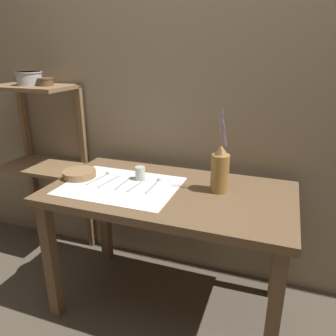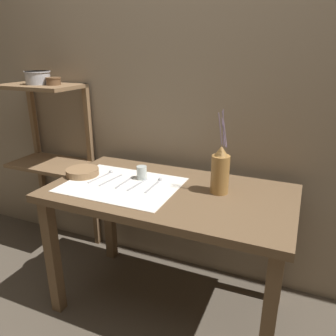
{
  "view_description": "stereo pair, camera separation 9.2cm",
  "coord_description": "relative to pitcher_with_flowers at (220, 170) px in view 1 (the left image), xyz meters",
  "views": [
    {
      "loc": [
        0.52,
        -1.47,
        1.43
      ],
      "look_at": [
        -0.01,
        0.0,
        0.86
      ],
      "focal_mm": 35.0,
      "sensor_mm": 36.0,
      "label": 1
    },
    {
      "loc": [
        0.61,
        -1.44,
        1.43
      ],
      "look_at": [
        -0.01,
        0.0,
        0.86
      ],
      "focal_mm": 35.0,
      "sensor_mm": 36.0,
      "label": 2
    }
  ],
  "objects": [
    {
      "name": "fork_outer",
      "position": [
        -0.59,
        -0.09,
        -0.11
      ],
      "size": [
        0.04,
        0.19,
        0.0
      ],
      "color": "#A8A8AD",
      "rests_on": "wooden_table"
    },
    {
      "name": "linen_cloth",
      "position": [
        -0.51,
        -0.11,
        -0.11
      ],
      "size": [
        0.6,
        0.45,
        0.0
      ],
      "color": "white",
      "rests_on": "wooden_table"
    },
    {
      "name": "metal_pot_small",
      "position": [
        -1.15,
        0.17,
        0.39
      ],
      "size": [
        0.1,
        0.1,
        0.05
      ],
      "color": "brown",
      "rests_on": "wooden_shelf_unit"
    },
    {
      "name": "metal_pot_large",
      "position": [
        -1.27,
        0.17,
        0.4
      ],
      "size": [
        0.16,
        0.16,
        0.08
      ],
      "color": "#A8A8AD",
      "rests_on": "wooden_shelf_unit"
    },
    {
      "name": "fork_inner",
      "position": [
        -0.43,
        -0.08,
        -0.11
      ],
      "size": [
        0.03,
        0.19,
        0.0
      ],
      "color": "#A8A8AD",
      "rests_on": "wooden_table"
    },
    {
      "name": "wooden_shelf_unit",
      "position": [
        -1.26,
        0.21,
        -0.01
      ],
      "size": [
        0.53,
        0.33,
        1.22
      ],
      "color": "brown",
      "rests_on": "ground_plane"
    },
    {
      "name": "ground_plane",
      "position": [
        -0.25,
        -0.07,
        -0.86
      ],
      "size": [
        12.0,
        12.0,
        0.0
      ],
      "primitive_type": "plane",
      "color": "brown"
    },
    {
      "name": "stone_wall_back",
      "position": [
        -0.25,
        0.38,
        0.34
      ],
      "size": [
        7.0,
        0.06,
        2.4
      ],
      "color": "gray",
      "rests_on": "ground_plane"
    },
    {
      "name": "wooden_table",
      "position": [
        -0.25,
        -0.07,
        -0.22
      ],
      "size": [
        1.27,
        0.69,
        0.74
      ],
      "color": "brown",
      "rests_on": "ground_plane"
    },
    {
      "name": "pitcher_with_flowers",
      "position": [
        0.0,
        0.0,
        0.0
      ],
      "size": [
        0.09,
        0.09,
        0.43
      ],
      "color": "olive",
      "rests_on": "wooden_table"
    },
    {
      "name": "spoon_outer",
      "position": [
        -0.66,
        -0.02,
        -0.11
      ],
      "size": [
        0.05,
        0.2,
        0.02
      ],
      "color": "#A8A8AD",
      "rests_on": "wooden_table"
    },
    {
      "name": "glass_tumbler_near",
      "position": [
        -0.44,
        0.0,
        -0.07
      ],
      "size": [
        0.06,
        0.06,
        0.07
      ],
      "color": "#B7C1BC",
      "rests_on": "wooden_table"
    },
    {
      "name": "knife_center",
      "position": [
        -0.51,
        -0.08,
        -0.11
      ],
      "size": [
        0.02,
        0.19,
        0.0
      ],
      "color": "#A8A8AD",
      "rests_on": "wooden_table"
    },
    {
      "name": "wooden_bowl",
      "position": [
        -0.79,
        -0.08,
        -0.09
      ],
      "size": [
        0.19,
        0.19,
        0.04
      ],
      "color": "#8E6B47",
      "rests_on": "wooden_table"
    },
    {
      "name": "spoon_inner",
      "position": [
        -0.34,
        -0.01,
        -0.11
      ],
      "size": [
        0.02,
        0.2,
        0.02
      ],
      "color": "#A8A8AD",
      "rests_on": "wooden_table"
    }
  ]
}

